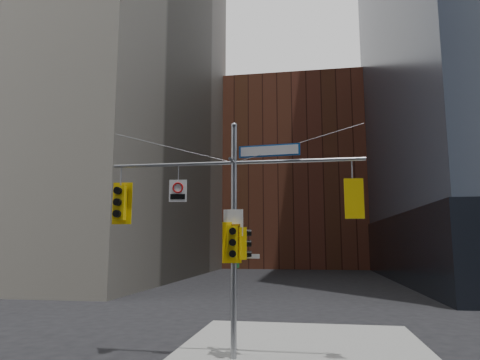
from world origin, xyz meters
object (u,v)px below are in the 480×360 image
(signal_assembly, at_px, (234,213))
(traffic_light_pole_side, at_px, (244,243))
(traffic_light_east_arm, at_px, (353,199))
(street_sign_blade, at_px, (269,151))
(regulatory_sign_arm, at_px, (178,190))
(traffic_light_pole_front, at_px, (232,242))
(traffic_light_west_arm, at_px, (120,203))

(signal_assembly, height_order, traffic_light_pole_side, signal_assembly)
(traffic_light_east_arm, bearing_deg, signal_assembly, -4.83)
(street_sign_blade, distance_m, regulatory_sign_arm, 3.14)
(signal_assembly, distance_m, traffic_light_east_arm, 3.61)
(street_sign_blade, xyz_separation_m, regulatory_sign_arm, (-2.91, -0.02, -1.18))
(traffic_light_pole_front, bearing_deg, traffic_light_west_arm, 162.58)
(regulatory_sign_arm, bearing_deg, traffic_light_west_arm, 172.69)
(signal_assembly, relative_size, traffic_light_east_arm, 6.78)
(traffic_light_pole_side, distance_m, traffic_light_pole_front, 0.43)
(traffic_light_west_arm, xyz_separation_m, traffic_light_pole_side, (4.08, 0.00, -1.30))
(traffic_light_pole_front, height_order, regulatory_sign_arm, regulatory_sign_arm)
(traffic_light_west_arm, distance_m, traffic_light_pole_side, 4.28)
(traffic_light_pole_side, xyz_separation_m, regulatory_sign_arm, (-2.12, -0.03, 1.67))
(traffic_light_east_arm, distance_m, traffic_light_pole_front, 3.82)
(traffic_light_west_arm, xyz_separation_m, traffic_light_pole_front, (3.75, -0.28, -1.27))
(traffic_light_west_arm, height_order, traffic_light_east_arm, traffic_light_west_arm)
(traffic_light_east_arm, bearing_deg, traffic_light_west_arm, -4.95)
(signal_assembly, relative_size, street_sign_blade, 4.16)
(traffic_light_west_arm, relative_size, traffic_light_east_arm, 1.16)
(traffic_light_west_arm, distance_m, regulatory_sign_arm, 1.99)
(traffic_light_pole_front, height_order, street_sign_blade, street_sign_blade)
(traffic_light_pole_side, distance_m, regulatory_sign_arm, 2.70)
(traffic_light_pole_front, bearing_deg, traffic_light_east_arm, -8.86)
(signal_assembly, height_order, traffic_light_east_arm, signal_assembly)
(regulatory_sign_arm, bearing_deg, traffic_light_pole_front, -14.12)
(signal_assembly, xyz_separation_m, traffic_light_east_arm, (3.59, 0.00, 0.38))
(traffic_light_pole_front, distance_m, regulatory_sign_arm, 2.45)
(signal_assembly, height_order, traffic_light_pole_front, signal_assembly)
(traffic_light_east_arm, height_order, regulatory_sign_arm, regulatory_sign_arm)
(traffic_light_pole_side, bearing_deg, traffic_light_west_arm, 79.67)
(traffic_light_pole_side, relative_size, street_sign_blade, 0.50)
(traffic_light_east_arm, height_order, street_sign_blade, street_sign_blade)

